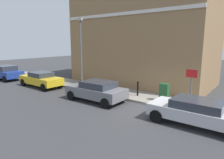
{
  "coord_description": "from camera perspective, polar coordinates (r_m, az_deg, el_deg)",
  "views": [
    {
      "loc": [
        -10.13,
        -5.11,
        3.9
      ],
      "look_at": [
        1.19,
        3.58,
        1.2
      ],
      "focal_mm": 31.89,
      "sensor_mm": 36.0,
      "label": 1
    }
  ],
  "objects": [
    {
      "name": "corner_building",
      "position": [
        19.34,
        9.13,
        13.78
      ],
      "size": [
        7.33,
        12.28,
        9.96
      ],
      "color": "olive",
      "rests_on": "ground"
    },
    {
      "name": "bollard_far_kerb",
      "position": [
        14.39,
        -0.33,
        -2.12
      ],
      "size": [
        0.14,
        0.14,
        1.04
      ],
      "color": "black",
      "rests_on": "sidewalk"
    },
    {
      "name": "utility_cabinet",
      "position": [
        13.21,
        14.72,
        -3.75
      ],
      "size": [
        0.46,
        0.61,
        1.15
      ],
      "color": "#1E4C28",
      "rests_on": "sidewalk"
    },
    {
      "name": "lamppost",
      "position": [
        17.43,
        -8.88,
        8.62
      ],
      "size": [
        0.2,
        0.44,
        5.72
      ],
      "color": "#59595B",
      "rests_on": "sidewalk"
    },
    {
      "name": "sidewalk",
      "position": [
        16.86,
        -4.97,
        -2.45
      ],
      "size": [
        2.51,
        30.0,
        0.15
      ],
      "primitive_type": "cube",
      "color": "gray",
      "rests_on": "ground"
    },
    {
      "name": "ground",
      "position": [
        12.0,
        10.26,
        -8.43
      ],
      "size": [
        80.0,
        80.0,
        0.0
      ],
      "primitive_type": "plane",
      "color": "#38383A"
    },
    {
      "name": "car_grey",
      "position": [
        13.3,
        -4.45,
        -3.12
      ],
      "size": [
        2.02,
        4.09,
        1.36
      ],
      "rotation": [
        0.0,
        0.0,
        1.59
      ],
      "color": "slate",
      "rests_on": "ground"
    },
    {
      "name": "car_silver",
      "position": [
        10.28,
        23.28,
        -8.42
      ],
      "size": [
        1.95,
        4.47,
        1.26
      ],
      "rotation": [
        0.0,
        0.0,
        1.56
      ],
      "color": "#B7B7BC",
      "rests_on": "ground"
    },
    {
      "name": "bollard_near_cabinet",
      "position": [
        14.16,
        7.39,
        -2.43
      ],
      "size": [
        0.14,
        0.14,
        1.04
      ],
      "color": "black",
      "rests_on": "sidewalk"
    },
    {
      "name": "car_blue",
      "position": [
        23.67,
        -28.15,
        1.84
      ],
      "size": [
        2.05,
        4.07,
        1.47
      ],
      "rotation": [
        0.0,
        0.0,
        1.6
      ],
      "color": "navy",
      "rests_on": "ground"
    },
    {
      "name": "car_yellow",
      "position": [
        18.5,
        -19.68,
        0.11
      ],
      "size": [
        1.89,
        4.39,
        1.32
      ],
      "rotation": [
        0.0,
        0.0,
        1.55
      ],
      "color": "gold",
      "rests_on": "ground"
    },
    {
      "name": "street_sign",
      "position": [
        11.84,
        21.72,
        -0.97
      ],
      "size": [
        0.08,
        0.6,
        2.3
      ],
      "color": "#59595B",
      "rests_on": "sidewalk"
    }
  ]
}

